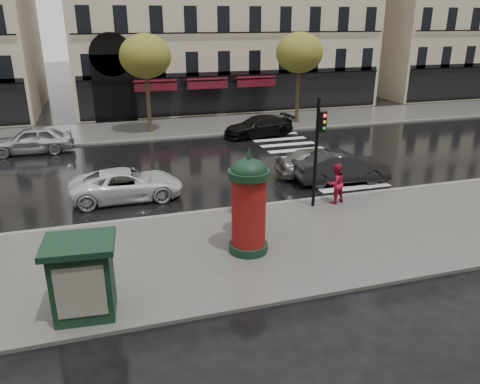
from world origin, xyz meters
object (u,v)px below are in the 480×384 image
object	(u,v)px
newsstand	(83,277)
car_white	(127,184)
car_far_silver	(32,140)
car_black	(258,126)
man_burgundy	(243,190)
traffic_light	(318,143)
woman_umbrella	(249,198)
car_darkgrey	(341,167)
car_silver	(320,162)
woman_red	(335,183)
morris_column	(249,203)

from	to	relation	value
newsstand	car_white	distance (m)	8.84
car_far_silver	car_white	bearing A→B (deg)	27.39
newsstand	car_black	size ratio (longest dim) A/B	0.45
man_burgundy	traffic_light	world-z (taller)	traffic_light
woman_umbrella	traffic_light	world-z (taller)	traffic_light
man_burgundy	car_darkgrey	xyz separation A→B (m)	(5.80, 2.54, -0.32)
car_darkgrey	car_silver	bearing A→B (deg)	32.33
car_far_silver	car_silver	bearing A→B (deg)	58.22
woman_red	morris_column	distance (m)	5.88
car_silver	morris_column	bearing A→B (deg)	141.71
newsstand	car_black	distance (m)	21.13
man_burgundy	car_silver	size ratio (longest dim) A/B	0.43
morris_column	newsstand	distance (m)	5.73
newsstand	car_black	world-z (taller)	newsstand
car_white	car_far_silver	size ratio (longest dim) A/B	1.05
car_silver	car_black	size ratio (longest dim) A/B	0.93
newsstand	car_darkgrey	bearing A→B (deg)	33.84
woman_umbrella	car_white	bearing A→B (deg)	127.79
car_darkgrey	morris_column	bearing A→B (deg)	135.12
man_burgundy	car_far_silver	xyz separation A→B (m)	(-9.17, 12.57, -0.28)
woman_red	newsstand	world-z (taller)	newsstand
morris_column	car_silver	xyz separation A→B (m)	(5.99, 6.87, -1.13)
car_black	newsstand	bearing A→B (deg)	-38.55
woman_red	car_black	size ratio (longest dim) A/B	0.36
woman_red	car_far_silver	world-z (taller)	woman_red
car_silver	car_white	bearing A→B (deg)	95.19
car_darkgrey	car_black	bearing A→B (deg)	8.48
traffic_light	newsstand	distance (m)	10.64
car_silver	car_white	size ratio (longest dim) A/B	0.90
car_silver	car_black	distance (m)	8.95
man_burgundy	morris_column	bearing A→B (deg)	47.38
car_darkgrey	car_far_silver	world-z (taller)	car_far_silver
woman_red	traffic_light	distance (m)	2.14
woman_red	morris_column	world-z (taller)	morris_column
woman_umbrella	car_white	size ratio (longest dim) A/B	0.42
morris_column	woman_umbrella	bearing A→B (deg)	71.94
man_burgundy	traffic_light	bearing A→B (deg)	147.22
woman_red	car_white	xyz separation A→B (m)	(-8.45, 3.33, -0.31)
woman_umbrella	man_burgundy	distance (m)	1.97
car_silver	car_far_silver	world-z (taller)	car_far_silver
morris_column	car_black	world-z (taller)	morris_column
car_darkgrey	car_white	size ratio (longest dim) A/B	0.95
car_white	car_darkgrey	bearing A→B (deg)	-94.04
woman_red	car_white	world-z (taller)	woman_red
newsstand	morris_column	bearing A→B (deg)	22.57
woman_red	man_burgundy	bearing A→B (deg)	-15.68
car_black	man_burgundy	bearing A→B (deg)	-28.65
car_silver	car_white	world-z (taller)	car_silver
car_silver	woman_umbrella	bearing A→B (deg)	137.72
woman_umbrella	newsstand	xyz separation A→B (m)	(-5.69, -3.51, -0.25)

